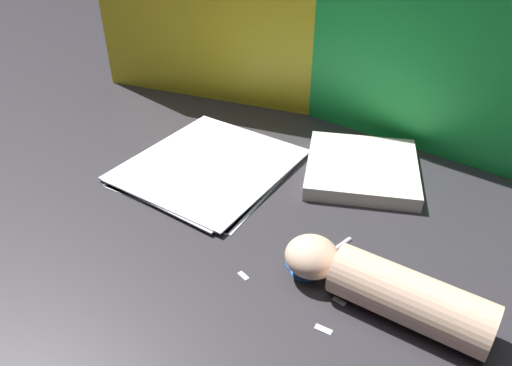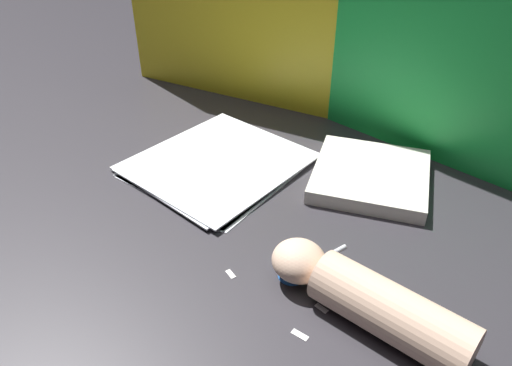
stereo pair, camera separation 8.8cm
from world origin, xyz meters
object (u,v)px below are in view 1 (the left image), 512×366
book_closed (362,168)px  hand_forearm (386,288)px  paper_stack (210,166)px  scissors (315,262)px

book_closed → hand_forearm: hand_forearm is taller
paper_stack → scissors: 0.34m
book_closed → scissors: size_ratio=2.04×
paper_stack → scissors: (0.31, -0.14, -0.00)m
paper_stack → scissors: bearing=-24.8°
scissors → hand_forearm: bearing=-12.4°
paper_stack → scissors: paper_stack is taller
paper_stack → hand_forearm: (0.43, -0.17, 0.03)m
paper_stack → hand_forearm: size_ratio=1.11×
book_closed → hand_forearm: 0.35m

